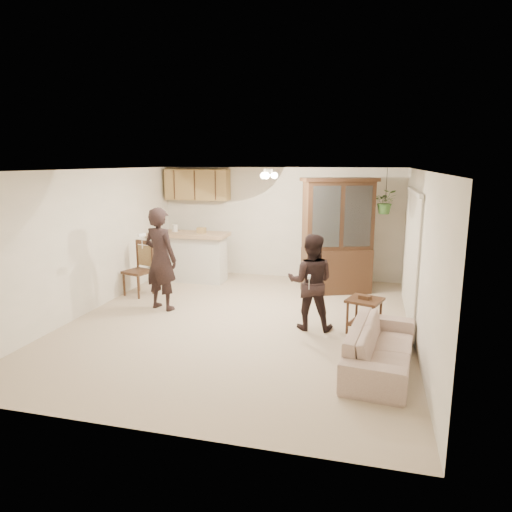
% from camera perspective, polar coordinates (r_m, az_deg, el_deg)
% --- Properties ---
extents(floor, '(6.50, 6.50, 0.00)m').
position_cam_1_polar(floor, '(7.69, -2.04, -8.25)').
color(floor, '#BCA98E').
rests_on(floor, ground).
extents(ceiling, '(5.50, 6.50, 0.02)m').
position_cam_1_polar(ceiling, '(7.23, -2.19, 10.72)').
color(ceiling, silver).
rests_on(ceiling, wall_back).
extents(wall_back, '(5.50, 0.02, 2.50)m').
position_cam_1_polar(wall_back, '(10.48, 2.90, 4.17)').
color(wall_back, beige).
rests_on(wall_back, ground).
extents(wall_front, '(5.50, 0.02, 2.50)m').
position_cam_1_polar(wall_front, '(4.43, -14.08, -6.74)').
color(wall_front, beige).
rests_on(wall_front, ground).
extents(wall_left, '(0.02, 6.50, 2.50)m').
position_cam_1_polar(wall_left, '(8.54, -20.13, 1.73)').
color(wall_left, beige).
rests_on(wall_left, ground).
extents(wall_right, '(0.02, 6.50, 2.50)m').
position_cam_1_polar(wall_right, '(7.11, 19.69, -0.14)').
color(wall_right, beige).
rests_on(wall_right, ground).
extents(breakfast_bar, '(1.60, 0.55, 1.00)m').
position_cam_1_polar(breakfast_bar, '(10.29, -8.31, -0.32)').
color(breakfast_bar, silver).
rests_on(breakfast_bar, floor).
extents(bar_top, '(1.75, 0.70, 0.08)m').
position_cam_1_polar(bar_top, '(10.19, -8.40, 2.70)').
color(bar_top, tan).
rests_on(bar_top, breakfast_bar).
extents(upper_cabinets, '(1.50, 0.34, 0.70)m').
position_cam_1_polar(upper_cabinets, '(10.76, -7.33, 8.83)').
color(upper_cabinets, olive).
rests_on(upper_cabinets, wall_back).
extents(vertical_blinds, '(0.06, 2.30, 2.10)m').
position_cam_1_polar(vertical_blinds, '(8.01, 18.77, 0.11)').
color(vertical_blinds, beige).
rests_on(vertical_blinds, wall_right).
extents(ceiling_fixture, '(0.36, 0.36, 0.20)m').
position_cam_1_polar(ceiling_fixture, '(8.34, 1.52, 10.17)').
color(ceiling_fixture, '#FBE9BC').
rests_on(ceiling_fixture, ceiling).
extents(hanging_plant, '(0.43, 0.37, 0.48)m').
position_cam_1_polar(hanging_plant, '(9.37, 15.89, 6.53)').
color(hanging_plant, '#245421').
rests_on(hanging_plant, ceiling).
extents(plant_cord, '(0.01, 0.01, 0.65)m').
position_cam_1_polar(plant_cord, '(9.35, 16.00, 8.52)').
color(plant_cord, '#29231E').
rests_on(plant_cord, ceiling).
extents(sofa, '(0.95, 1.95, 0.73)m').
position_cam_1_polar(sofa, '(6.18, 15.38, -10.18)').
color(sofa, beige).
rests_on(sofa, floor).
extents(adult, '(0.75, 0.60, 1.80)m').
position_cam_1_polar(adult, '(8.30, -11.83, -0.53)').
color(adult, black).
rests_on(adult, floor).
extents(child, '(0.68, 0.55, 1.35)m').
position_cam_1_polar(child, '(7.26, 6.84, -3.94)').
color(child, black).
rests_on(child, floor).
extents(china_hutch, '(1.57, 1.07, 2.31)m').
position_cam_1_polar(china_hutch, '(9.30, 10.13, 2.37)').
color(china_hutch, '#321B12').
rests_on(china_hutch, floor).
extents(side_table, '(0.63, 0.63, 0.60)m').
position_cam_1_polar(side_table, '(7.35, 13.36, -7.19)').
color(side_table, '#321B12').
rests_on(side_table, floor).
extents(chair_bar, '(0.60, 0.60, 1.08)m').
position_cam_1_polar(chair_bar, '(9.41, -14.49, -2.94)').
color(chair_bar, '#321B12').
rests_on(chair_bar, floor).
extents(chair_hutch_left, '(0.54, 0.54, 0.91)m').
position_cam_1_polar(chair_hutch_left, '(10.27, -5.58, -1.67)').
color(chair_hutch_left, '#321B12').
rests_on(chair_hutch_left, floor).
extents(chair_hutch_right, '(0.45, 0.45, 0.99)m').
position_cam_1_polar(chair_hutch_right, '(10.21, 10.56, -1.76)').
color(chair_hutch_right, '#321B12').
rests_on(chair_hutch_right, floor).
extents(controller_adult, '(0.09, 0.17, 0.05)m').
position_cam_1_polar(controller_adult, '(7.90, -14.11, 2.57)').
color(controller_adult, white).
rests_on(controller_adult, adult).
extents(controller_child, '(0.05, 0.13, 0.04)m').
position_cam_1_polar(controller_child, '(6.85, 6.67, -2.61)').
color(controller_child, white).
rests_on(controller_child, child).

